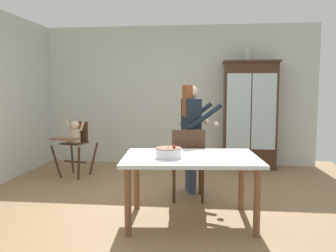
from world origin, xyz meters
TOP-DOWN VIEW (x-y plane):
  - ground_plane at (0.00, 0.00)m, footprint 6.24×6.24m
  - wall_back at (0.00, 2.63)m, footprint 5.32×0.06m
  - china_cabinet at (1.37, 2.37)m, footprint 1.01×0.48m
  - ceramic_vase at (1.31, 2.37)m, footprint 0.13×0.13m
  - high_chair_with_toddler at (-1.62, 1.38)m, footprint 0.69×0.78m
  - adult_person at (0.37, 0.70)m, footprint 0.62×0.61m
  - dining_table at (0.41, -0.43)m, footprint 1.55×1.11m
  - birthday_cake at (0.17, -0.54)m, footprint 0.28×0.28m
  - dining_chair_far_side at (0.34, 0.28)m, footprint 0.48×0.48m

SIDE VIEW (x-z plane):
  - ground_plane at x=0.00m, z-range 0.00..0.00m
  - dining_chair_far_side at x=0.34m, z-range 0.08..1.04m
  - dining_table at x=0.41m, z-range 0.28..1.02m
  - high_chair_with_toddler at x=-1.62m, z-range 0.18..1.13m
  - birthday_cake at x=0.17m, z-range 0.70..0.89m
  - adult_person at x=0.37m, z-range 0.20..1.73m
  - china_cabinet at x=1.37m, z-range 0.01..2.00m
  - wall_back at x=0.00m, z-range 0.00..2.70m
  - ceramic_vase at x=1.31m, z-range 1.98..2.25m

